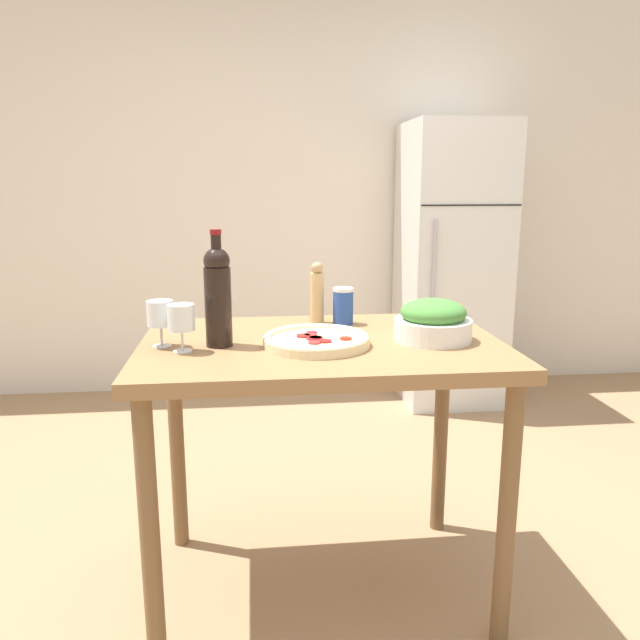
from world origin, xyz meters
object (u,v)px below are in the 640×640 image
Objects in this scene: wine_bottle at (218,294)px; wine_glass_near at (181,320)px; salt_canister at (343,306)px; salad_bowl at (433,321)px; refrigerator at (451,265)px; wine_glass_far at (160,315)px; pepper_mill at (317,294)px; homemade_pizza at (316,340)px.

wine_bottle is 0.14m from wine_glass_near.
salt_canister is at bearing 31.32° from wine_bottle.
salad_bowl is 1.89× the size of salt_canister.
refrigerator is 1.92m from salt_canister.
wine_bottle is at bearing -2.32° from wine_glass_far.
pepper_mill is 0.34m from homemade_pizza.
salad_bowl is at bearing -109.59° from refrigerator.
salt_canister is (0.09, -0.03, -0.04)m from pepper_mill.
homemade_pizza is (-0.38, -0.03, -0.04)m from salad_bowl.
salt_canister is at bearing 133.55° from salad_bowl.
homemade_pizza is (0.30, -0.03, -0.15)m from wine_bottle.
refrigerator is 2.38m from wine_bottle.
wine_glass_far is at bearing -128.80° from refrigerator.
salt_canister reaches higher than homemade_pizza.
salt_canister is (-0.94, -1.67, 0.08)m from refrigerator.
wine_glass_far reaches higher than salad_bowl.
wine_glass_far is at bearing 136.40° from wine_glass_near.
wine_bottle is 1.09× the size of homemade_pizza.
wine_bottle reaches higher than wine_glass_near.
wine_glass_far is at bearing -157.30° from salt_canister.
salt_canister is (0.13, 0.29, 0.05)m from homemade_pizza.
salad_bowl reaches higher than salt_canister.
refrigerator is 4.86× the size of wine_bottle.
salad_bowl is at bearing -0.84° from wine_glass_far.
refrigerator is 7.91× the size of pepper_mill.
refrigerator is 12.07× the size of wine_glass_far.
pepper_mill is at bearing 40.50° from wine_bottle.
salad_bowl is 0.38m from homemade_pizza.
wine_bottle reaches higher than salad_bowl.
wine_glass_far reaches higher than salt_canister.
wine_bottle is at bearing -148.68° from salt_canister.
wine_bottle is 0.69m from salad_bowl.
salad_bowl is at bearing -0.46° from wine_bottle.
homemade_pizza is at bearing -6.48° from wine_bottle.
salt_canister is (0.61, 0.25, -0.04)m from wine_glass_far.
refrigerator reaches higher than wine_glass_far.
pepper_mill is at bearing -122.14° from refrigerator.
wine_glass_near is 0.10m from wine_glass_far.
refrigerator is 2.24m from homemade_pizza.
wine_glass_far is at bearing 177.68° from wine_bottle.
refrigerator is 5.28× the size of homemade_pizza.
salad_bowl is at bearing -46.45° from salt_canister.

